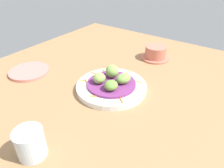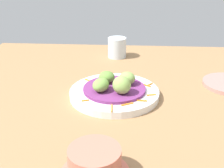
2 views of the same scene
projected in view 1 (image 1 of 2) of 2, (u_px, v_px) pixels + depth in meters
table_surface at (115, 83)px, 79.95cm from camera, size 110.00×110.00×2.00cm
main_plate at (111, 87)px, 74.17cm from camera, size 24.95×24.95×1.98cm
cabbage_bed at (111, 84)px, 73.41cm from camera, size 17.38×17.38×0.83cm
carrot_garnish at (108, 80)px, 75.88cm from camera, size 22.61×20.69×0.40cm
guac_scoop_left at (123, 79)px, 72.17cm from camera, size 6.57×5.84×3.52cm
guac_scoop_center at (112, 71)px, 75.46cm from camera, size 6.81×6.85×4.79cm
guac_scoop_right at (99, 78)px, 72.27cm from camera, size 6.24×6.19×3.67cm
guac_scoop_back at (111, 85)px, 68.76cm from camera, size 4.86×4.69×3.26cm
side_plate_small at (29, 71)px, 84.69cm from camera, size 15.92×15.92×1.14cm
terracotta_bowl at (155, 53)px, 94.76cm from camera, size 12.87×12.87×5.99cm
water_glass at (30, 143)px, 48.81cm from camera, size 7.00×7.00×7.53cm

